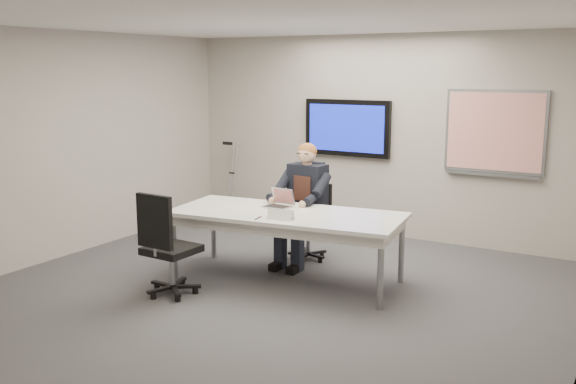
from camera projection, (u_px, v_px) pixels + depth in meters
The scene contains 14 objects.
floor at pixel (266, 297), 6.66m from camera, with size 6.00×6.00×0.02m, color #3C3C3F.
ceiling at pixel (264, 19), 6.13m from camera, with size 6.00×6.00×0.02m, color white.
wall_back at pixel (381, 137), 8.93m from camera, with size 6.00×0.02×2.80m, color #A9A298.
wall_left at pixel (60, 146), 7.89m from camera, with size 0.02×6.00×2.80m, color #A9A298.
conference_table at pixel (287, 220), 7.05m from camera, with size 2.66×1.38×0.78m.
tv_display at pixel (347, 128), 9.11m from camera, with size 1.30×0.09×0.80m.
whiteboard at pixel (495, 133), 8.10m from camera, with size 1.25×0.08×1.10m.
office_chair_far at pixel (311, 235), 7.96m from camera, with size 0.55×0.55×0.95m.
office_chair_near at pixel (169, 264), 6.65m from camera, with size 0.55×0.55×1.10m.
seated_person at pixel (300, 216), 7.69m from camera, with size 0.47×0.80×1.46m.
crutch at pixel (233, 178), 10.11m from camera, with size 0.17×0.32×1.25m, color #B0B3B8, non-canonical shape.
laptop at pixel (280, 202), 7.31m from camera, with size 0.31×0.30×0.21m.
name_tent at pixel (281, 214), 6.70m from camera, with size 0.27×0.08×0.11m, color white, non-canonical shape.
pen at pixel (258, 218), 6.74m from camera, with size 0.01×0.01×0.15m, color black.
Camera 1 is at (3.41, -5.34, 2.34)m, focal length 40.00 mm.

